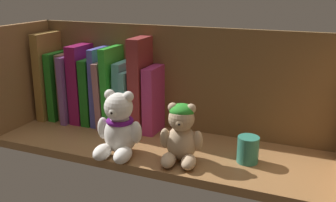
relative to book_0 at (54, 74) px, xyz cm
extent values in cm
cube|color=olive|center=(37.23, -9.18, -13.31)|extent=(80.01, 24.31, 2.00)
cube|color=brown|center=(37.23, 3.57, 0.40)|extent=(82.41, 1.20, 29.41)
cube|color=olive|center=(-3.57, -9.18, 0.40)|extent=(1.60, 26.71, 29.41)
cube|color=olive|center=(0.00, 0.00, 0.00)|extent=(2.95, 14.42, 24.65)
cube|color=#1E741D|center=(2.87, 0.00, -2.67)|extent=(2.25, 12.28, 19.27)
cube|color=brown|center=(5.40, 0.00, -2.79)|extent=(2.12, 9.73, 19.05)
cube|color=#754A89|center=(7.63, 0.00, -2.87)|extent=(1.63, 14.44, 18.87)
cube|color=maroon|center=(10.57, 0.00, -1.43)|extent=(3.32, 11.98, 21.74)
cube|color=#196318|center=(13.98, 0.00, -3.15)|extent=(2.57, 11.95, 18.31)
cube|color=#494DA8|center=(16.59, 0.00, -1.63)|extent=(1.88, 11.63, 21.36)
cube|color=#955F5F|center=(18.82, 0.00, -3.29)|extent=(2.41, 13.96, 18.08)
cube|color=green|center=(21.14, 0.00, -1.34)|extent=(2.37, 14.08, 21.97)
cube|color=teal|center=(23.63, 0.00, -3.22)|extent=(2.85, 11.11, 18.23)
cube|color=teal|center=(26.02, 0.00, -4.23)|extent=(1.70, 12.96, 16.15)
cube|color=maroon|center=(28.97, 0.00, 0.05)|extent=(3.38, 11.49, 24.73)
cube|color=#A52D67|center=(32.51, 0.00, -3.56)|extent=(2.88, 10.56, 17.48)
ellipsoid|color=white|center=(31.01, -16.11, -7.74)|extent=(7.76, 7.12, 9.13)
sphere|color=white|center=(31.05, -16.56, -1.03)|extent=(6.49, 6.49, 6.49)
sphere|color=white|center=(28.75, -16.26, 1.50)|extent=(2.43, 2.43, 2.43)
sphere|color=white|center=(33.28, -15.95, 1.50)|extent=(2.43, 2.43, 2.43)
sphere|color=white|center=(31.21, -18.86, -1.42)|extent=(2.43, 2.43, 2.43)
sphere|color=black|center=(31.27, -19.71, -1.35)|extent=(0.85, 0.85, 0.85)
ellipsoid|color=white|center=(28.81, -20.61, -10.68)|extent=(4.07, 6.33, 3.25)
ellipsoid|color=white|center=(33.82, -20.25, -10.68)|extent=(4.07, 6.33, 3.25)
ellipsoid|color=white|center=(26.95, -16.85, -6.60)|extent=(2.82, 2.82, 5.27)
ellipsoid|color=white|center=(35.14, -16.27, -6.60)|extent=(2.82, 2.82, 5.27)
torus|color=#66157A|center=(31.01, -16.11, -4.46)|extent=(6.23, 6.23, 1.17)
ellipsoid|color=tan|center=(45.26, -14.16, -8.30)|extent=(6.81, 6.25, 8.02)
sphere|color=tan|center=(45.34, -14.55, -2.40)|extent=(5.70, 5.70, 5.70)
sphere|color=tan|center=(43.30, -14.54, -0.18)|extent=(2.14, 2.14, 2.14)
sphere|color=tan|center=(47.22, -13.77, -0.18)|extent=(2.14, 2.14, 2.14)
sphere|color=tan|center=(45.73, -16.53, -2.74)|extent=(2.14, 2.14, 2.14)
sphere|color=black|center=(45.87, -17.27, -2.69)|extent=(0.75, 0.75, 0.75)
ellipsoid|color=tan|center=(43.83, -18.32, -10.88)|extent=(4.17, 5.86, 2.85)
ellipsoid|color=tan|center=(48.16, -17.47, -10.88)|extent=(4.17, 5.86, 2.85)
ellipsoid|color=tan|center=(41.80, -15.24, -7.30)|extent=(2.72, 2.72, 4.63)
ellipsoid|color=tan|center=(48.88, -13.86, -7.30)|extent=(2.72, 2.72, 4.63)
ellipsoid|color=#298C27|center=(45.26, -14.16, -0.83)|extent=(5.42, 5.42, 3.14)
cylinder|color=#2D7A66|center=(59.12, -9.69, -9.35)|extent=(4.71, 4.71, 5.92)
camera|label=1|loc=(72.12, -86.33, 25.51)|focal=40.48mm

